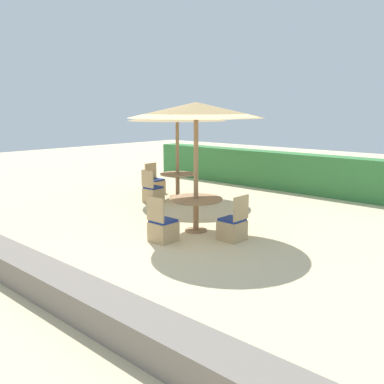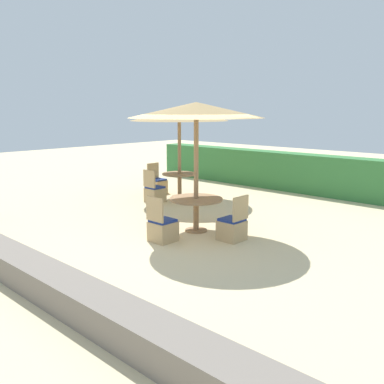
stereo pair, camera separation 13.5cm
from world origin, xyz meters
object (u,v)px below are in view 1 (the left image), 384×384
(parasol_center, at_px, (196,111))
(patio_chair_back_left_west, at_px, (155,185))
(patio_chair_back_left_south, at_px, (153,193))
(round_table_center, at_px, (196,205))
(patio_chair_center_south, at_px, (163,229))
(round_table_back_left, at_px, (178,179))
(parasol_back_left, at_px, (177,115))
(patio_chair_center_east, at_px, (233,227))

(parasol_center, xyz_separation_m, patio_chair_back_left_west, (-3.78, 2.30, -2.31))
(parasol_center, distance_m, patio_chair_back_left_south, 3.89)
(round_table_center, bearing_deg, patio_chair_center_south, -89.34)
(round_table_back_left, xyz_separation_m, patio_chair_back_left_west, (-0.95, -0.04, -0.30))
(patio_chair_center_south, distance_m, patio_chair_back_left_west, 5.03)
(patio_chair_back_left_south, bearing_deg, patio_chair_back_left_west, 134.66)
(parasol_center, relative_size, patio_chair_back_left_west, 3.05)
(round_table_back_left, distance_m, patio_chair_back_left_west, 1.00)
(round_table_back_left, relative_size, patio_chair_back_left_south, 1.11)
(parasol_back_left, bearing_deg, round_table_back_left, 0.00)
(round_table_center, bearing_deg, patio_chair_back_left_west, 148.67)
(parasol_back_left, height_order, patio_chair_back_left_west, parasol_back_left)
(patio_chair_center_south, bearing_deg, parasol_back_left, 130.33)
(parasol_back_left, distance_m, patio_chair_back_left_south, 2.37)
(parasol_center, distance_m, round_table_center, 1.98)
(parasol_center, distance_m, patio_chair_back_left_west, 4.99)
(round_table_center, height_order, patio_chair_back_left_west, patio_chair_back_left_west)
(patio_chair_center_south, distance_m, parasol_back_left, 4.88)
(parasol_center, relative_size, parasol_back_left, 0.99)
(patio_chair_center_south, relative_size, round_table_back_left, 0.90)
(parasol_back_left, bearing_deg, patio_chair_center_south, -49.67)
(patio_chair_back_left_west, height_order, patio_chair_back_left_south, same)
(round_table_center, height_order, round_table_back_left, round_table_center)
(patio_chair_center_south, relative_size, patio_chair_center_east, 1.00)
(round_table_center, relative_size, patio_chair_center_east, 1.23)
(patio_chair_center_south, relative_size, patio_chair_back_left_south, 1.00)
(patio_chair_back_left_west, distance_m, patio_chair_back_left_south, 1.35)
(parasol_center, relative_size, patio_chair_center_south, 3.05)
(round_table_back_left, bearing_deg, parasol_back_left, 180.00)
(round_table_center, xyz_separation_m, round_table_back_left, (-2.83, 2.34, -0.02))
(parasol_back_left, relative_size, patio_chair_back_left_south, 3.09)
(round_table_center, relative_size, patio_chair_center_south, 1.23)
(parasol_center, xyz_separation_m, parasol_back_left, (-2.83, 2.34, -0.16))
(round_table_center, distance_m, patio_chair_back_left_west, 4.44)
(round_table_center, relative_size, patio_chair_back_left_west, 1.23)
(patio_chair_center_south, xyz_separation_m, patio_chair_back_left_west, (-3.79, 3.31, 0.00))
(round_table_back_left, relative_size, patio_chair_back_left_west, 1.11)
(patio_chair_center_east, height_order, round_table_back_left, patio_chair_center_east)
(patio_chair_center_south, bearing_deg, parasol_center, 90.66)
(parasol_back_left, xyz_separation_m, patio_chair_back_left_west, (-0.95, -0.04, -2.15))
(patio_chair_center_east, bearing_deg, patio_chair_back_left_west, 64.33)
(parasol_back_left, height_order, patio_chair_back_left_south, parasol_back_left)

